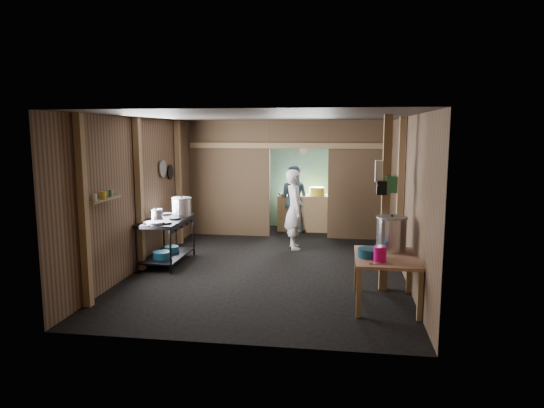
% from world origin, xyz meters
% --- Properties ---
extents(floor, '(4.50, 7.00, 0.00)m').
position_xyz_m(floor, '(0.00, 0.00, 0.00)').
color(floor, black).
rests_on(floor, ground).
extents(ceiling, '(4.50, 7.00, 0.00)m').
position_xyz_m(ceiling, '(0.00, 0.00, 2.60)').
color(ceiling, '#38342E').
rests_on(ceiling, ground).
extents(wall_back, '(4.50, 0.00, 2.60)m').
position_xyz_m(wall_back, '(0.00, 3.50, 1.30)').
color(wall_back, brown).
rests_on(wall_back, ground).
extents(wall_front, '(4.50, 0.00, 2.60)m').
position_xyz_m(wall_front, '(0.00, -3.50, 1.30)').
color(wall_front, brown).
rests_on(wall_front, ground).
extents(wall_left, '(0.00, 7.00, 2.60)m').
position_xyz_m(wall_left, '(-2.25, 0.00, 1.30)').
color(wall_left, brown).
rests_on(wall_left, ground).
extents(wall_right, '(0.00, 7.00, 2.60)m').
position_xyz_m(wall_right, '(2.25, 0.00, 1.30)').
color(wall_right, brown).
rests_on(wall_right, ground).
extents(partition_left, '(1.85, 0.10, 2.60)m').
position_xyz_m(partition_left, '(-1.32, 2.20, 1.30)').
color(partition_left, brown).
rests_on(partition_left, floor).
extents(partition_right, '(1.35, 0.10, 2.60)m').
position_xyz_m(partition_right, '(1.57, 2.20, 1.30)').
color(partition_right, brown).
rests_on(partition_right, floor).
extents(partition_header, '(1.30, 0.10, 0.60)m').
position_xyz_m(partition_header, '(0.25, 2.20, 2.30)').
color(partition_header, brown).
rests_on(partition_header, wall_back).
extents(turquoise_panel, '(4.40, 0.06, 2.50)m').
position_xyz_m(turquoise_panel, '(0.00, 3.44, 1.25)').
color(turquoise_panel, '#73C3BD').
rests_on(turquoise_panel, wall_back).
extents(back_counter, '(1.20, 0.50, 0.85)m').
position_xyz_m(back_counter, '(0.30, 2.95, 0.42)').
color(back_counter, '#A17F54').
rests_on(back_counter, floor).
extents(wall_clock, '(0.20, 0.03, 0.20)m').
position_xyz_m(wall_clock, '(0.25, 3.40, 1.90)').
color(wall_clock, silver).
rests_on(wall_clock, wall_back).
extents(post_left_a, '(0.10, 0.12, 2.60)m').
position_xyz_m(post_left_a, '(-2.18, -2.60, 1.30)').
color(post_left_a, '#A17F54').
rests_on(post_left_a, floor).
extents(post_left_b, '(0.10, 0.12, 2.60)m').
position_xyz_m(post_left_b, '(-2.18, -0.80, 1.30)').
color(post_left_b, '#A17F54').
rests_on(post_left_b, floor).
extents(post_left_c, '(0.10, 0.12, 2.60)m').
position_xyz_m(post_left_c, '(-2.18, 1.20, 1.30)').
color(post_left_c, '#A17F54').
rests_on(post_left_c, floor).
extents(post_right, '(0.10, 0.12, 2.60)m').
position_xyz_m(post_right, '(2.18, -0.20, 1.30)').
color(post_right, '#A17F54').
rests_on(post_right, floor).
extents(post_free, '(0.12, 0.12, 2.60)m').
position_xyz_m(post_free, '(1.85, -1.30, 1.30)').
color(post_free, '#A17F54').
rests_on(post_free, floor).
extents(cross_beam, '(4.40, 0.12, 0.12)m').
position_xyz_m(cross_beam, '(0.00, 2.15, 2.05)').
color(cross_beam, '#A17F54').
rests_on(cross_beam, wall_left).
extents(pan_lid_big, '(0.03, 0.34, 0.34)m').
position_xyz_m(pan_lid_big, '(-2.21, 0.40, 1.65)').
color(pan_lid_big, gray).
rests_on(pan_lid_big, wall_left).
extents(pan_lid_small, '(0.03, 0.30, 0.30)m').
position_xyz_m(pan_lid_small, '(-2.21, 0.80, 1.55)').
color(pan_lid_small, black).
rests_on(pan_lid_small, wall_left).
extents(wall_shelf, '(0.14, 0.80, 0.03)m').
position_xyz_m(wall_shelf, '(-2.15, -2.10, 1.40)').
color(wall_shelf, '#A17F54').
rests_on(wall_shelf, wall_left).
extents(jar_white, '(0.07, 0.07, 0.10)m').
position_xyz_m(jar_white, '(-2.15, -2.35, 1.47)').
color(jar_white, silver).
rests_on(jar_white, wall_shelf).
extents(jar_yellow, '(0.08, 0.08, 0.10)m').
position_xyz_m(jar_yellow, '(-2.15, -2.10, 1.47)').
color(jar_yellow, yellow).
rests_on(jar_yellow, wall_shelf).
extents(jar_green, '(0.06, 0.06, 0.10)m').
position_xyz_m(jar_green, '(-2.15, -1.88, 1.47)').
color(jar_green, '#348349').
rests_on(jar_green, wall_shelf).
extents(bag_white, '(0.22, 0.15, 0.32)m').
position_xyz_m(bag_white, '(1.80, -1.22, 1.78)').
color(bag_white, silver).
rests_on(bag_white, post_free).
extents(bag_green, '(0.16, 0.12, 0.24)m').
position_xyz_m(bag_green, '(1.92, -1.36, 1.60)').
color(bag_green, '#348349').
rests_on(bag_green, post_free).
extents(bag_black, '(0.14, 0.10, 0.20)m').
position_xyz_m(bag_black, '(1.78, -1.38, 1.55)').
color(bag_black, black).
rests_on(bag_black, post_free).
extents(gas_range, '(0.71, 1.38, 0.82)m').
position_xyz_m(gas_range, '(-1.88, -0.37, 0.41)').
color(gas_range, black).
rests_on(gas_range, floor).
extents(prep_table, '(0.84, 1.16, 0.68)m').
position_xyz_m(prep_table, '(1.83, -1.95, 0.34)').
color(prep_table, tan).
rests_on(prep_table, floor).
extents(stove_pot_large, '(0.41, 0.41, 0.36)m').
position_xyz_m(stove_pot_large, '(-1.71, -0.01, 0.98)').
color(stove_pot_large, silver).
rests_on(stove_pot_large, gas_range).
extents(stove_pot_med, '(0.27, 0.27, 0.20)m').
position_xyz_m(stove_pot_med, '(-2.05, -0.42, 0.90)').
color(stove_pot_med, silver).
rests_on(stove_pot_med, gas_range).
extents(frying_pan, '(0.30, 0.52, 0.07)m').
position_xyz_m(frying_pan, '(-1.88, -0.90, 0.84)').
color(frying_pan, gray).
rests_on(frying_pan, gas_range).
extents(blue_tub_front, '(0.31, 0.31, 0.13)m').
position_xyz_m(blue_tub_front, '(-1.88, -0.64, 0.22)').
color(blue_tub_front, navy).
rests_on(blue_tub_front, gas_range).
extents(blue_tub_back, '(0.27, 0.27, 0.11)m').
position_xyz_m(blue_tub_back, '(-1.88, -0.16, 0.21)').
color(blue_tub_back, navy).
rests_on(blue_tub_back, gas_range).
extents(stock_pot, '(0.58, 0.58, 0.51)m').
position_xyz_m(stock_pot, '(1.92, -1.61, 0.92)').
color(stock_pot, silver).
rests_on(stock_pot, prep_table).
extents(wash_basin, '(0.37, 0.37, 0.12)m').
position_xyz_m(wash_basin, '(1.60, -2.04, 0.74)').
color(wash_basin, navy).
rests_on(wash_basin, prep_table).
extents(pink_bucket, '(0.21, 0.21, 0.20)m').
position_xyz_m(pink_bucket, '(1.72, -2.24, 0.78)').
color(pink_bucket, '#DB096D').
rests_on(pink_bucket, prep_table).
extents(knife, '(0.30, 0.07, 0.01)m').
position_xyz_m(knife, '(1.73, -2.40, 0.69)').
color(knife, silver).
rests_on(knife, prep_table).
extents(yellow_tub, '(0.36, 0.36, 0.20)m').
position_xyz_m(yellow_tub, '(0.62, 2.95, 0.95)').
color(yellow_tub, yellow).
rests_on(yellow_tub, back_counter).
extents(cook, '(0.53, 0.67, 1.61)m').
position_xyz_m(cook, '(0.27, 1.09, 0.81)').
color(cook, white).
rests_on(cook, floor).
extents(worker_back, '(0.86, 0.72, 1.57)m').
position_xyz_m(worker_back, '(0.06, 2.84, 0.79)').
color(worker_back, '#395667').
rests_on(worker_back, floor).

